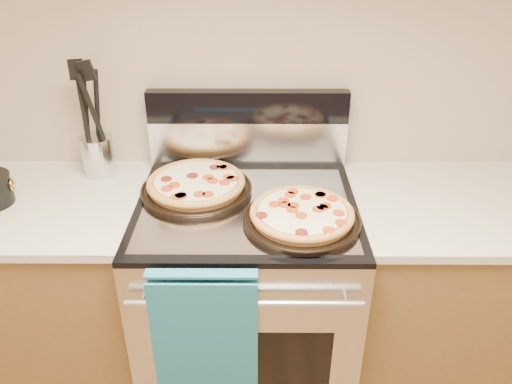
{
  "coord_description": "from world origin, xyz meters",
  "views": [
    {
      "loc": [
        0.04,
        0.17,
        1.8
      ],
      "look_at": [
        0.03,
        1.55,
        1.02
      ],
      "focal_mm": 35.0,
      "sensor_mm": 36.0,
      "label": 1
    }
  ],
  "objects_px": {
    "pepperoni_pizza_front": "(302,216)",
    "utensil_crock": "(99,156)",
    "pepperoni_pizza_back": "(196,185)",
    "range_body": "(248,306)"
  },
  "relations": [
    {
      "from": "pepperoni_pizza_front",
      "to": "utensil_crock",
      "type": "relative_size",
      "value": 2.42
    },
    {
      "from": "pepperoni_pizza_back",
      "to": "utensil_crock",
      "type": "xyz_separation_m",
      "value": [
        -0.39,
        0.17,
        0.03
      ]
    },
    {
      "from": "pepperoni_pizza_front",
      "to": "utensil_crock",
      "type": "xyz_separation_m",
      "value": [
        -0.75,
        0.37,
        0.04
      ]
    },
    {
      "from": "range_body",
      "to": "pepperoni_pizza_front",
      "type": "bearing_deg",
      "value": -35.84
    },
    {
      "from": "utensil_crock",
      "to": "range_body",
      "type": "bearing_deg",
      "value": -22.86
    },
    {
      "from": "utensil_crock",
      "to": "pepperoni_pizza_front",
      "type": "bearing_deg",
      "value": -26.28
    },
    {
      "from": "pepperoni_pizza_back",
      "to": "pepperoni_pizza_front",
      "type": "xyz_separation_m",
      "value": [
        0.36,
        -0.2,
        -0.0
      ]
    },
    {
      "from": "pepperoni_pizza_front",
      "to": "utensil_crock",
      "type": "distance_m",
      "value": 0.84
    },
    {
      "from": "range_body",
      "to": "pepperoni_pizza_front",
      "type": "xyz_separation_m",
      "value": [
        0.18,
        -0.13,
        0.5
      ]
    },
    {
      "from": "range_body",
      "to": "utensil_crock",
      "type": "height_order",
      "value": "utensil_crock"
    }
  ]
}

